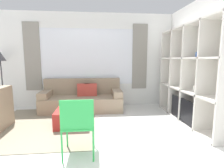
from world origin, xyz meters
TOP-DOWN VIEW (x-y plane):
  - wall_back at (0.00, 3.24)m, footprint 6.18×0.11m
  - wall_right at (2.53, 1.60)m, footprint 0.07×4.41m
  - area_rug at (-0.88, 1.70)m, footprint 2.12×2.36m
  - shelving_unit at (2.31, 1.64)m, footprint 0.44×2.35m
  - couch_main at (-0.15, 2.78)m, footprint 2.13×0.87m
  - ottoman at (-0.29, 1.61)m, footprint 0.65×0.65m
  - floor_lamp at (-2.27, 2.93)m, footprint 0.28×0.28m
  - folding_chair at (-0.04, 0.39)m, footprint 0.44×0.46m

SIDE VIEW (x-z plane):
  - area_rug at x=-0.88m, z-range 0.00..0.01m
  - ottoman at x=-0.29m, z-range 0.00..0.35m
  - couch_main at x=-0.15m, z-range -0.12..0.71m
  - folding_chair at x=-0.04m, z-range 0.09..0.95m
  - shelving_unit at x=2.31m, z-range -0.03..2.08m
  - floor_lamp at x=-2.27m, z-range 0.53..2.13m
  - wall_right at x=2.53m, z-range 0.00..2.70m
  - wall_back at x=0.00m, z-range 0.01..2.71m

